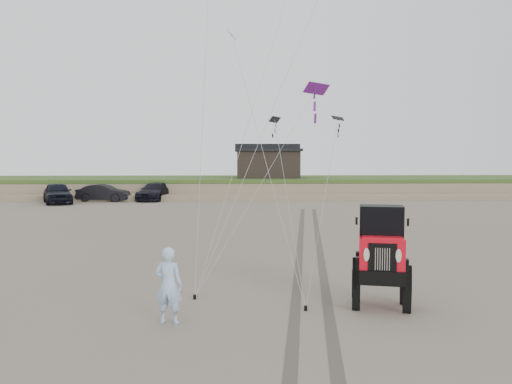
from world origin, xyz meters
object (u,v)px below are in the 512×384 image
at_px(truck_a, 58,193).
at_px(truck_b, 103,193).
at_px(truck_c, 155,192).
at_px(man, 169,285).
at_px(jeep, 381,268).
at_px(cabin, 267,162).

height_order(truck_a, truck_b, truck_a).
bearing_deg(truck_a, truck_c, -3.71).
bearing_deg(man, jeep, -157.64).
bearing_deg(cabin, jeep, -89.28).
distance_m(cabin, man, 38.91).
distance_m(truck_a, truck_b, 3.66).
height_order(cabin, truck_a, cabin).
relative_size(cabin, truck_b, 1.47).
bearing_deg(jeep, man, -156.06).
relative_size(cabin, truck_c, 1.23).
height_order(truck_b, truck_c, truck_c).
bearing_deg(truck_b, jeep, -148.64).
relative_size(cabin, man, 3.75).
bearing_deg(truck_b, truck_c, -70.44).
xyz_separation_m(cabin, truck_c, (-10.19, -5.85, -2.48)).
xyz_separation_m(cabin, truck_a, (-17.57, -8.58, -2.39)).
distance_m(truck_b, man, 33.18).
bearing_deg(truck_c, jeep, -62.45).
xyz_separation_m(truck_b, man, (9.80, -31.70, 0.13)).
relative_size(cabin, jeep, 1.20).
relative_size(truck_a, truck_b, 1.15).
distance_m(truck_c, man, 33.21).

